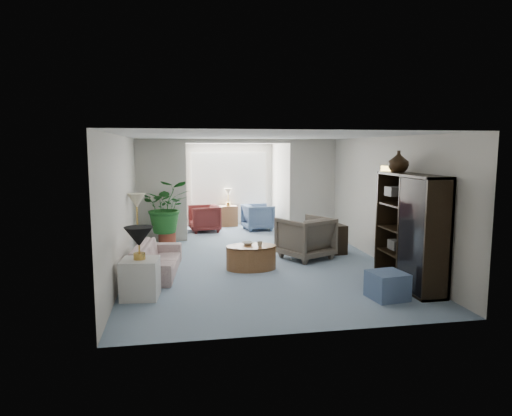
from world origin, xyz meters
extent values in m
plane|color=#859CB0|center=(0.00, 0.00, 0.00)|extent=(6.00, 6.00, 0.00)
plane|color=#859CB0|center=(0.00, 4.10, 0.00)|extent=(2.60, 2.60, 0.00)
cube|color=beige|center=(-1.90, 3.00, 1.25)|extent=(1.20, 0.12, 2.50)
cube|color=beige|center=(1.90, 3.00, 1.25)|extent=(1.20, 0.12, 2.50)
cube|color=beige|center=(0.00, 3.00, 2.45)|extent=(2.60, 0.12, 0.10)
cube|color=white|center=(0.00, 5.18, 1.40)|extent=(2.20, 0.02, 1.50)
cube|color=white|center=(0.00, 5.15, 1.40)|extent=(2.20, 0.02, 1.50)
cube|color=#B6A991|center=(2.46, -0.10, 1.70)|extent=(0.04, 0.50, 0.40)
imported|color=beige|center=(-1.93, 0.10, 0.27)|extent=(0.93, 1.94, 0.55)
cube|color=silver|center=(-2.13, -1.25, 0.30)|extent=(0.60, 0.60, 0.60)
cone|color=black|center=(-2.13, -1.25, 0.95)|extent=(0.44, 0.44, 0.30)
cone|color=beige|center=(-2.33, 1.00, 1.25)|extent=(0.36, 0.36, 0.28)
cylinder|color=brown|center=(-0.18, 0.10, 0.23)|extent=(1.08, 1.08, 0.45)
imported|color=silver|center=(-0.23, 0.20, 0.48)|extent=(0.24, 0.24, 0.05)
imported|color=beige|center=(-0.03, 0.00, 0.50)|extent=(0.12, 0.12, 0.10)
imported|color=#5D5649|center=(1.07, 0.75, 0.44)|extent=(1.27, 1.28, 0.88)
cube|color=black|center=(1.77, 1.05, 0.31)|extent=(0.57, 0.48, 0.63)
cube|color=black|center=(2.23, -1.39, 0.93)|extent=(0.45, 1.68, 1.87)
imported|color=black|center=(2.23, -0.89, 2.05)|extent=(0.36, 0.36, 0.37)
cube|color=slate|center=(1.58, -1.96, 0.21)|extent=(0.58, 0.58, 0.41)
cylinder|color=brown|center=(-1.78, 2.46, 0.16)|extent=(0.40, 0.40, 0.32)
imported|color=#205F22|center=(-1.78, 2.46, 0.94)|extent=(1.11, 0.96, 1.23)
imported|color=slate|center=(0.70, 4.20, 0.36)|extent=(0.89, 0.87, 0.72)
imported|color=#58201E|center=(-0.80, 4.20, 0.36)|extent=(0.89, 0.87, 0.72)
cube|color=brown|center=(-0.05, 4.95, 0.30)|extent=(0.54, 0.44, 0.60)
cube|color=#44413F|center=(2.18, -1.57, 1.09)|extent=(0.30, 0.26, 0.16)
cube|color=#575452|center=(2.18, -0.93, 1.54)|extent=(0.30, 0.26, 0.16)
cube|color=#262421|center=(2.18, -1.88, 0.64)|extent=(0.30, 0.26, 0.16)
cube|color=#373532|center=(2.18, -1.12, 0.64)|extent=(0.30, 0.26, 0.16)
camera|label=1|loc=(-1.57, -8.24, 2.29)|focal=32.07mm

